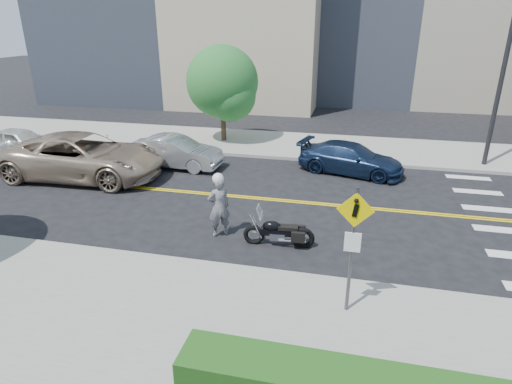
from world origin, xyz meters
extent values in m
plane|color=black|center=(0.00, 0.00, 0.00)|extent=(120.00, 120.00, 0.00)
cube|color=#9E9B91|center=(0.00, -7.50, 0.07)|extent=(60.00, 5.00, 0.15)
cube|color=#9E9B91|center=(0.00, 7.50, 0.07)|extent=(60.00, 5.00, 0.15)
cylinder|color=black|center=(10.00, 6.00, 3.65)|extent=(0.20, 0.20, 7.00)
cylinder|color=#4C4C51|center=(4.20, -6.30, 1.65)|extent=(0.08, 0.08, 3.00)
cube|color=#F9D800|center=(4.20, -6.33, 2.65)|extent=(0.78, 0.03, 0.78)
cube|color=white|center=(4.20, -6.33, 1.90)|extent=(0.35, 0.03, 0.45)
imported|color=#AEADB2|center=(0.18, -3.18, 0.97)|extent=(0.84, 0.80, 1.94)
sphere|color=white|center=(0.18, -3.18, 1.89)|extent=(0.35, 0.35, 0.35)
imported|color=tan|center=(-7.05, 0.60, 0.95)|extent=(6.92, 3.38, 1.89)
imported|color=silver|center=(-12.05, 2.80, 0.69)|extent=(4.15, 1.98, 1.37)
imported|color=#A5A9AC|center=(-3.86, 2.80, 0.72)|extent=(4.43, 1.73, 1.44)
imported|color=#192B4B|center=(4.00, 3.80, 0.67)|extent=(4.91, 2.93, 1.33)
cylinder|color=#382619|center=(-2.94, 7.41, 2.11)|extent=(0.27, 0.27, 4.22)
sphere|color=#226D26|center=(-2.94, 7.41, 3.29)|extent=(3.80, 3.80, 3.80)
camera|label=1|loc=(4.02, -14.63, 6.28)|focal=30.00mm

